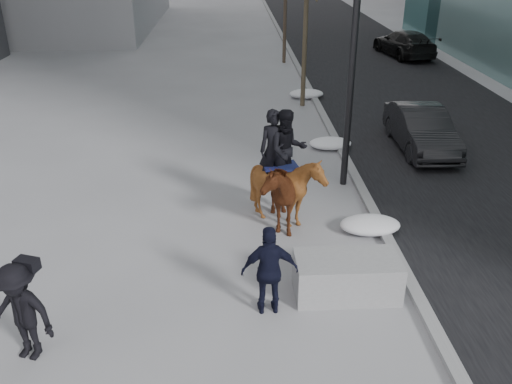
{
  "coord_description": "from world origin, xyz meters",
  "views": [
    {
      "loc": [
        -0.47,
        -8.82,
        6.34
      ],
      "look_at": [
        0.0,
        1.2,
        1.5
      ],
      "focal_mm": 38.0,
      "sensor_mm": 36.0,
      "label": 1
    }
  ],
  "objects_px": {
    "planter": "(347,276)",
    "car_near": "(421,129)",
    "mounted_left": "(274,184)",
    "mounted_right": "(287,180)"
  },
  "relations": [
    {
      "from": "planter",
      "to": "car_near",
      "type": "height_order",
      "value": "car_near"
    },
    {
      "from": "mounted_left",
      "to": "mounted_right",
      "type": "relative_size",
      "value": 1.0
    },
    {
      "from": "planter",
      "to": "car_near",
      "type": "distance_m",
      "value": 8.51
    },
    {
      "from": "mounted_left",
      "to": "planter",
      "type": "bearing_deg",
      "value": -68.11
    },
    {
      "from": "car_near",
      "to": "mounted_left",
      "type": "bearing_deg",
      "value": -136.88
    },
    {
      "from": "mounted_right",
      "to": "planter",
      "type": "bearing_deg",
      "value": -73.21
    },
    {
      "from": "planter",
      "to": "mounted_right",
      "type": "bearing_deg",
      "value": 106.79
    },
    {
      "from": "planter",
      "to": "mounted_right",
      "type": "relative_size",
      "value": 0.71
    },
    {
      "from": "mounted_left",
      "to": "mounted_right",
      "type": "xyz_separation_m",
      "value": [
        0.3,
        -0.03,
        0.09
      ]
    },
    {
      "from": "mounted_left",
      "to": "mounted_right",
      "type": "height_order",
      "value": "mounted_right"
    }
  ]
}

